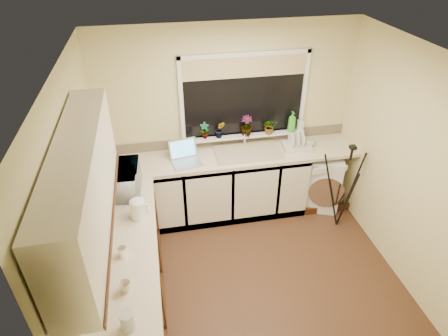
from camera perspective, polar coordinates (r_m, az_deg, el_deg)
floor at (r=4.46m, az=4.48°, el=-16.05°), size 3.20×3.20×0.00m
ceiling at (r=3.06m, az=6.53°, el=15.46°), size 3.20×3.20×0.00m
wall_back at (r=4.87m, az=0.56°, el=7.07°), size 3.20×0.00×3.20m
wall_front at (r=2.65m, az=14.72°, el=-22.56°), size 3.20×0.00×3.20m
wall_left at (r=3.58m, az=-20.29°, el=-6.05°), size 0.00×3.00×3.00m
wall_right at (r=4.30m, az=26.29°, el=-0.54°), size 0.00×3.00×3.00m
base_cabinet_back at (r=4.98m, az=-2.47°, el=-3.01°), size 2.55×0.60×0.86m
base_cabinet_left at (r=3.87m, az=-13.86°, el=-17.63°), size 0.54×2.40×0.86m
worktop_back at (r=4.78m, az=1.26°, el=1.79°), size 3.20×0.60×0.04m
worktop_left at (r=3.54m, az=-14.84°, el=-13.00°), size 0.60×2.40×0.04m
upper_cabinet at (r=2.86m, az=-20.29°, el=-2.46°), size 0.28×1.90×0.70m
splashback_left at (r=3.42m, az=-20.30°, el=-10.47°), size 0.02×2.40×0.45m
splashback_back at (r=4.97m, az=0.57°, el=4.38°), size 3.20×0.02×0.14m
window_glass at (r=4.76m, az=3.02°, el=10.70°), size 1.50×0.02×1.00m
window_blind at (r=4.61m, az=3.23°, el=14.89°), size 1.50×0.02×0.25m
windowsill at (r=4.93m, az=2.99°, el=4.93°), size 1.60×0.14×0.03m
sink at (r=4.80m, az=3.60°, el=2.36°), size 0.82×0.46×0.03m
faucet at (r=4.90m, az=3.13°, el=4.50°), size 0.03×0.03×0.24m
washing_machine at (r=5.36m, az=13.93°, el=-1.58°), size 0.72×0.71×0.79m
laptop at (r=4.63m, az=-5.85°, el=1.76°), size 0.39×0.39×0.25m
kettle at (r=3.83m, az=-12.82°, el=-6.12°), size 0.15×0.15×0.20m
dish_rack at (r=4.98m, az=10.88°, el=3.20°), size 0.39×0.31×0.05m
tripod at (r=4.92m, az=17.60°, el=-2.86°), size 0.78×0.78×1.20m
glass_jug at (r=3.00m, az=-14.28°, el=-21.33°), size 0.11×0.11×0.16m
steel_jar at (r=3.50m, az=-15.01°, el=-12.09°), size 0.07×0.07×0.10m
microwave at (r=4.20m, az=-15.03°, el=-1.70°), size 0.39×0.55×0.29m
plant_a at (r=4.78m, az=-2.93°, el=5.63°), size 0.12×0.08×0.22m
plant_b at (r=4.79m, az=-0.63°, el=5.81°), size 0.14×0.12×0.23m
plant_c at (r=4.86m, az=3.39°, el=6.37°), size 0.16×0.16×0.26m
plant_d at (r=4.93m, az=6.88°, el=6.21°), size 0.18×0.16×0.20m
soap_bottle_green at (r=5.02m, az=10.17°, el=6.87°), size 0.11×0.11×0.27m
soap_bottle_clear at (r=5.11m, az=11.39°, el=6.65°), size 0.09×0.09×0.18m
cup_back at (r=5.05m, az=12.70°, el=3.74°), size 0.17×0.17×0.11m
cup_left at (r=3.24m, az=-14.65°, el=-16.86°), size 0.13×0.13×0.09m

